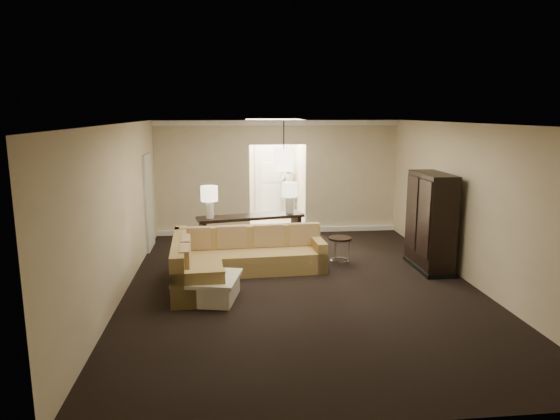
{
  "coord_description": "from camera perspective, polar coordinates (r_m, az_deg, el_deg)",
  "views": [
    {
      "loc": [
        -1.25,
        -8.22,
        2.98
      ],
      "look_at": [
        -0.24,
        1.2,
        1.12
      ],
      "focal_mm": 32.0,
      "sensor_mm": 36.0,
      "label": 1
    }
  ],
  "objects": [
    {
      "name": "ceiling",
      "position": [
        8.32,
        2.58,
        9.84
      ],
      "size": [
        6.0,
        8.0,
        0.02
      ],
      "primitive_type": "cube",
      "color": "white",
      "rests_on": "wall_back"
    },
    {
      "name": "coffee_table",
      "position": [
        8.24,
        -8.2,
        -8.76
      ],
      "size": [
        1.15,
        1.15,
        0.41
      ],
      "rotation": [
        0.0,
        0.0,
        -0.22
      ],
      "color": "white",
      "rests_on": "ground"
    },
    {
      "name": "ground",
      "position": [
        8.84,
        2.42,
        -8.63
      ],
      "size": [
        8.0,
        8.0,
        0.0
      ],
      "primitive_type": "plane",
      "color": "black",
      "rests_on": "ground"
    },
    {
      "name": "wall_front",
      "position": [
        4.68,
        9.87,
        -8.83
      ],
      "size": [
        6.0,
        0.04,
        2.8
      ],
      "primitive_type": "cube",
      "color": "beige",
      "rests_on": "ground"
    },
    {
      "name": "table_lamp_right",
      "position": [
        10.62,
        1.1,
        1.99
      ],
      "size": [
        0.34,
        0.34,
        0.66
      ],
      "color": "silver",
      "rests_on": "console_table"
    },
    {
      "name": "sectional_sofa",
      "position": [
        9.19,
        -5.3,
        -5.68
      ],
      "size": [
        2.86,
        2.3,
        0.84
      ],
      "rotation": [
        0.0,
        0.0,
        0.05
      ],
      "color": "brown",
      "rests_on": "ground"
    },
    {
      "name": "wall_back",
      "position": [
        12.39,
        -0.25,
        3.77
      ],
      "size": [
        6.0,
        0.04,
        2.8
      ],
      "primitive_type": "cube",
      "color": "beige",
      "rests_on": "ground"
    },
    {
      "name": "armoire",
      "position": [
        9.94,
        16.79,
        -1.5
      ],
      "size": [
        0.55,
        1.3,
        1.86
      ],
      "color": "black",
      "rests_on": "ground"
    },
    {
      "name": "wall_right",
      "position": [
        9.39,
        20.92,
        0.67
      ],
      "size": [
        0.04,
        8.0,
        2.8
      ],
      "primitive_type": "cube",
      "color": "beige",
      "rests_on": "ground"
    },
    {
      "name": "crown_molding",
      "position": [
        12.24,
        -0.23,
        9.93
      ],
      "size": [
        6.0,
        0.1,
        0.12
      ],
      "primitive_type": "cube",
      "color": "white",
      "rests_on": "wall_back"
    },
    {
      "name": "foyer",
      "position": [
        13.73,
        -0.82,
        4.07
      ],
      "size": [
        1.44,
        2.02,
        2.8
      ],
      "color": "white",
      "rests_on": "ground"
    },
    {
      "name": "console_table",
      "position": [
        10.53,
        -3.35,
        -2.47
      ],
      "size": [
        2.28,
        0.96,
        0.86
      ],
      "rotation": [
        0.0,
        0.0,
        0.21
      ],
      "color": "black",
      "rests_on": "ground"
    },
    {
      "name": "table_lamp_left",
      "position": [
        10.19,
        -8.09,
        1.5
      ],
      "size": [
        0.34,
        0.34,
        0.66
      ],
      "color": "silver",
      "rests_on": "console_table"
    },
    {
      "name": "baseboard",
      "position": [
        12.58,
        -0.22,
        -2.32
      ],
      "size": [
        6.0,
        0.1,
        0.12
      ],
      "primitive_type": "cube",
      "color": "white",
      "rests_on": "ground"
    },
    {
      "name": "side_door",
      "position": [
        11.32,
        -14.74,
        0.92
      ],
      "size": [
        0.05,
        0.9,
        2.1
      ],
      "primitive_type": "cube",
      "color": "silver",
      "rests_on": "ground"
    },
    {
      "name": "pendant_light",
      "position": [
        11.04,
        0.44,
        5.76
      ],
      "size": [
        0.38,
        0.38,
        1.09
      ],
      "color": "black",
      "rests_on": "ceiling"
    },
    {
      "name": "person",
      "position": [
        14.08,
        0.91,
        2.55
      ],
      "size": [
        0.75,
        0.62,
        1.77
      ],
      "primitive_type": "imported",
      "rotation": [
        0.0,
        0.0,
        3.49
      ],
      "color": "beige",
      "rests_on": "ground"
    },
    {
      "name": "wall_left",
      "position": [
        8.56,
        -17.79,
        -0.09
      ],
      "size": [
        0.04,
        8.0,
        2.8
      ],
      "primitive_type": "cube",
      "color": "beige",
      "rests_on": "ground"
    },
    {
      "name": "drink_table",
      "position": [
        9.92,
        6.87,
        -4.03
      ],
      "size": [
        0.45,
        0.45,
        0.57
      ],
      "rotation": [
        0.0,
        0.0,
        -0.24
      ],
      "color": "black",
      "rests_on": "ground"
    }
  ]
}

